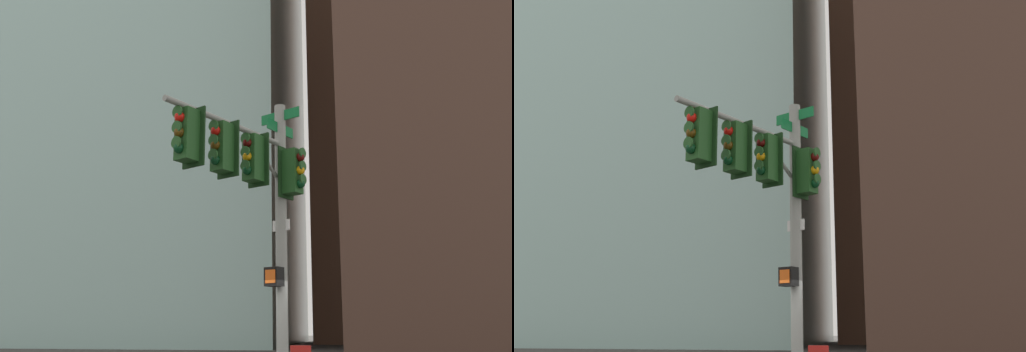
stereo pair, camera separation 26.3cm
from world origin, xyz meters
The scene contains 3 objects.
signal_pole_assembly centered at (-0.67, 0.03, 4.35)m, with size 3.64×2.34×6.51m.
building_brick_nearside centered at (34.31, -9.90, 23.15)m, with size 25.26×17.94×46.31m, color #4C3328.
building_brick_midblock centered at (52.02, -7.33, 24.80)m, with size 18.53×19.60×49.61m, color brown.
Camera 2 is at (-12.53, -2.31, 1.54)m, focal length 41.45 mm.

